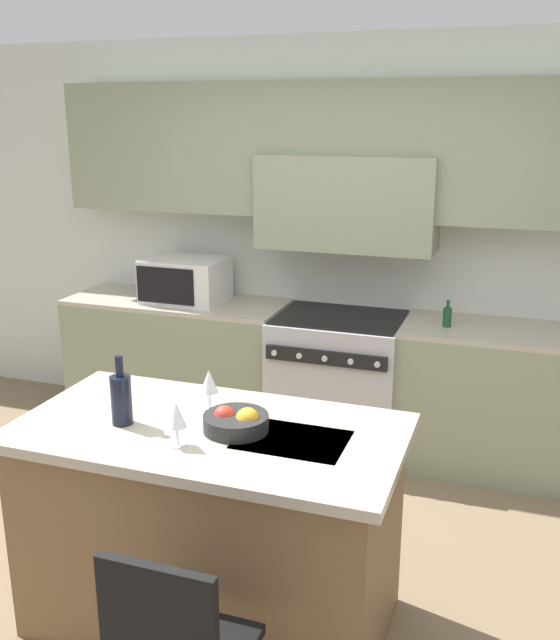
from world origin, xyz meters
name	(u,v)px	position (x,y,z in m)	size (l,w,h in m)	color
ground_plane	(237,609)	(0.00, 0.00, 0.00)	(10.00, 10.00, 0.00)	#7A664C
back_cabinetry	(352,206)	(0.00, 2.06, 1.61)	(10.00, 0.46, 2.70)	silver
back_counter	(339,381)	(0.00, 1.82, 0.46)	(3.96, 0.62, 0.93)	gray
range_stove	(338,382)	(0.00, 1.80, 0.46)	(0.84, 0.70, 0.92)	#B7B7BC
microwave	(185,280)	(-1.12, 1.82, 1.08)	(0.55, 0.42, 0.30)	silver
kitchen_island	(212,525)	(-0.07, -0.09, 0.47)	(1.63, 0.86, 0.94)	brown
wine_bottle	(121,398)	(-0.43, -0.17, 1.06)	(0.09, 0.09, 0.30)	black
wine_glass_near	(176,416)	(-0.12, -0.28, 1.07)	(0.08, 0.08, 0.18)	white
wine_glass_far	(209,383)	(-0.15, 0.09, 1.07)	(0.08, 0.08, 0.18)	white
fruit_bowl	(236,421)	(0.05, -0.08, 0.98)	(0.27, 0.27, 0.11)	black
oil_bottle_on_counter	(447,317)	(0.69, 1.77, 0.99)	(0.05, 0.05, 0.17)	#194723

